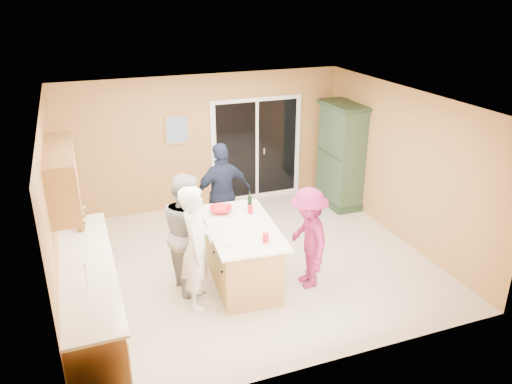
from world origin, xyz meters
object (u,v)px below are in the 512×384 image
object	(u,v)px
woman_grey	(188,232)
woman_navy	(223,194)
kitchen_island	(242,256)
woman_magenta	(308,238)
green_hutch	(341,156)
woman_white	(197,247)

from	to	relation	value
woman_grey	woman_navy	world-z (taller)	woman_navy
kitchen_island	woman_grey	size ratio (longest dim) A/B	1.05
kitchen_island	woman_magenta	size ratio (longest dim) A/B	1.21
green_hutch	woman_magenta	distance (m)	3.14
woman_white	woman_navy	bearing A→B (deg)	-7.70
green_hutch	woman_white	distance (m)	4.27
woman_magenta	green_hutch	bearing A→B (deg)	146.88
kitchen_island	woman_white	xyz separation A→B (m)	(-0.74, -0.32, 0.44)
woman_grey	woman_navy	xyz separation A→B (m)	(0.86, 1.13, 0.01)
kitchen_island	woman_grey	xyz separation A→B (m)	(-0.74, 0.18, 0.44)
woman_white	green_hutch	bearing A→B (deg)	-35.72
kitchen_island	woman_grey	distance (m)	0.88
woman_white	woman_grey	distance (m)	0.50
woman_grey	woman_navy	bearing A→B (deg)	-42.03
woman_navy	woman_magenta	size ratio (longest dim) A/B	1.16
woman_white	woman_magenta	size ratio (longest dim) A/B	1.16
green_hutch	woman_magenta	world-z (taller)	green_hutch
woman_white	woman_magenta	bearing A→B (deg)	-72.71
woman_white	woman_grey	world-z (taller)	woman_white
woman_navy	kitchen_island	bearing A→B (deg)	75.66
kitchen_island	woman_grey	world-z (taller)	woman_grey
woman_white	woman_magenta	world-z (taller)	woman_white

